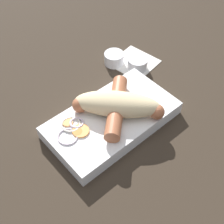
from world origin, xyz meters
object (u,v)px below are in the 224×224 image
(condiment_cup_far, at_px, (114,59))
(sausage, at_px, (118,108))
(condiment_cup_near, at_px, (137,64))
(food_tray, at_px, (112,120))
(bread_roll, at_px, (116,103))

(condiment_cup_far, bearing_deg, sausage, -129.33)
(sausage, distance_m, condiment_cup_near, 0.19)
(sausage, height_order, condiment_cup_near, sausage)
(food_tray, distance_m, sausage, 0.03)
(condiment_cup_near, height_order, condiment_cup_far, same)
(bread_roll, height_order, sausage, bread_roll)
(sausage, distance_m, condiment_cup_far, 0.20)
(bread_roll, height_order, condiment_cup_near, bread_roll)
(food_tray, relative_size, condiment_cup_far, 5.49)
(bread_roll, distance_m, condiment_cup_far, 0.20)
(food_tray, bearing_deg, condiment_cup_far, 47.19)
(sausage, bearing_deg, condiment_cup_far, 50.67)
(food_tray, bearing_deg, sausage, -20.70)
(condiment_cup_near, xyz_separation_m, condiment_cup_far, (-0.03, 0.05, 0.00))
(food_tray, height_order, bread_roll, bread_roll)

